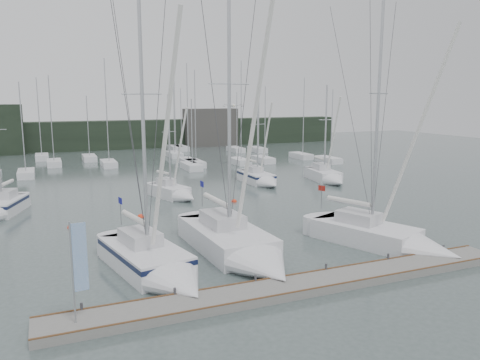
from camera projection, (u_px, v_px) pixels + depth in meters
name	position (u px, v px, depth m)	size (l,w,h in m)	color
ground	(258.00, 257.00, 27.09)	(160.00, 160.00, 0.00)	#455351
dock	(301.00, 286.00, 22.52)	(24.00, 2.00, 0.40)	slate
far_treeline	(111.00, 135.00, 82.96)	(90.00, 4.00, 5.00)	black
far_building_right	(211.00, 127.00, 87.81)	(10.00, 3.00, 7.00)	#413F3C
mast_forest	(142.00, 159.00, 66.21)	(57.45, 28.13, 14.87)	silver
sailboat_near_left	(158.00, 266.00, 23.86)	(4.82, 9.64, 15.73)	silver
sailboat_near_center	(243.00, 250.00, 26.41)	(4.08, 11.47, 16.89)	silver
sailboat_near_right	(394.00, 240.00, 28.40)	(6.29, 9.68, 15.86)	silver
sailboat_mid_c	(176.00, 193.00, 42.63)	(3.96, 6.44, 10.06)	silver
sailboat_mid_d	(261.00, 179.00, 49.57)	(2.52, 7.17, 10.58)	silver
sailboat_mid_e	(328.00, 177.00, 50.83)	(3.43, 7.55, 11.19)	silver
buoy_a	(141.00, 217.00, 36.03)	(0.54, 0.54, 0.54)	red
buoy_b	(234.00, 202.00, 41.41)	(0.49, 0.49, 0.49)	red
buoy_c	(71.00, 228.00, 33.17)	(0.56, 0.56, 0.56)	red
dock_banner	(77.00, 263.00, 18.08)	(0.63, 0.12, 4.12)	#ADB0B5
seagull	(233.00, 106.00, 27.24)	(1.11, 0.51, 0.22)	white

